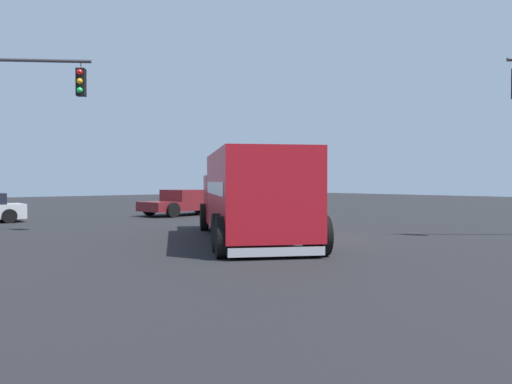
% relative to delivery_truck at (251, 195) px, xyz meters
% --- Properties ---
extents(ground_plane, '(100.00, 100.00, 0.00)m').
position_rel_delivery_truck_xyz_m(ground_plane, '(-0.30, -1.38, -1.42)').
color(ground_plane, black).
extents(delivery_truck, '(8.42, 6.59, 2.69)m').
position_rel_delivery_truck_xyz_m(delivery_truck, '(0.00, 0.00, 0.00)').
color(delivery_truck, '#AD141E').
rests_on(delivery_truck, ground).
extents(pickup_maroon, '(2.67, 5.37, 1.38)m').
position_rel_delivery_truck_xyz_m(pickup_maroon, '(11.15, -4.95, -0.70)').
color(pickup_maroon, maroon).
rests_on(pickup_maroon, ground).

